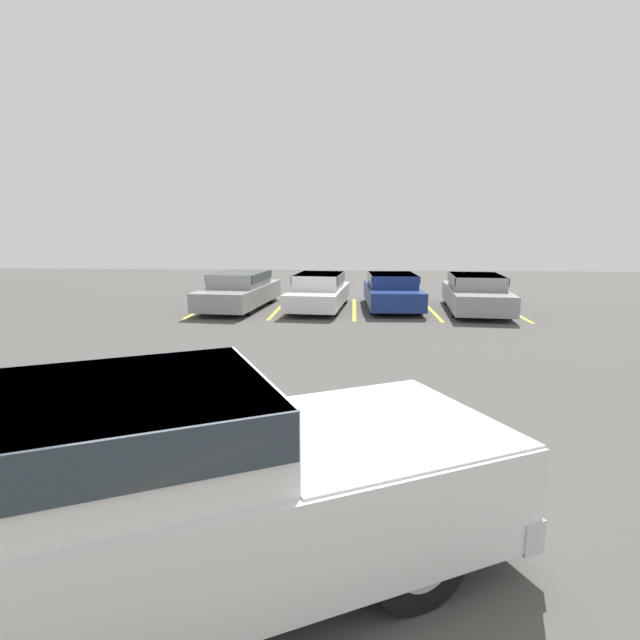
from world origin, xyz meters
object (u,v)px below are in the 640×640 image
(pickup_truck, at_px, (173,492))
(parked_sedan_d, at_px, (476,292))
(parked_sedan_a, at_px, (240,289))
(parked_sedan_b, at_px, (319,290))
(parked_sedan_c, at_px, (392,290))

(pickup_truck, xyz_separation_m, parked_sedan_d, (5.51, 13.78, -0.18))
(pickup_truck, height_order, parked_sedan_d, pickup_truck)
(parked_sedan_a, xyz_separation_m, parked_sedan_b, (2.80, 0.02, -0.02))
(parked_sedan_b, xyz_separation_m, parked_sedan_c, (2.56, 0.27, -0.01))
(pickup_truck, bearing_deg, parked_sedan_b, 62.83)
(pickup_truck, relative_size, parked_sedan_c, 1.35)
(pickup_truck, distance_m, parked_sedan_c, 14.47)
(parked_sedan_d, bearing_deg, parked_sedan_a, -86.04)
(pickup_truck, xyz_separation_m, parked_sedan_c, (2.72, 14.21, -0.19))
(parked_sedan_b, bearing_deg, pickup_truck, 4.60)
(parked_sedan_a, relative_size, parked_sedan_b, 1.08)
(parked_sedan_b, relative_size, parked_sedan_d, 0.95)
(parked_sedan_b, distance_m, parked_sedan_c, 2.58)
(pickup_truck, bearing_deg, parked_sedan_c, 52.64)
(parked_sedan_a, xyz_separation_m, parked_sedan_c, (5.37, 0.29, -0.03))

